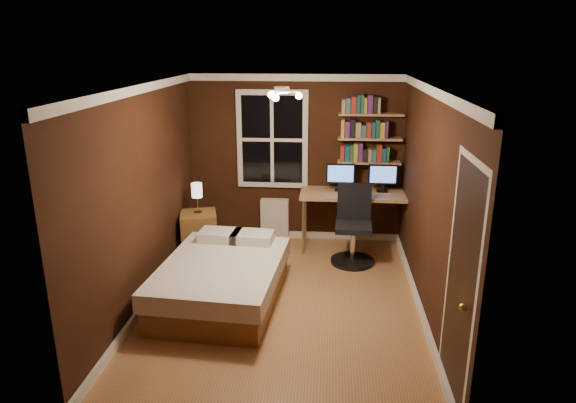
# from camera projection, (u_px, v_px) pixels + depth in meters

# --- Properties ---
(floor) EXTENTS (4.20, 4.20, 0.00)m
(floor) POSITION_uv_depth(u_px,v_px,m) (283.00, 301.00, 6.08)
(floor) COLOR #92623A
(floor) RESTS_ON ground
(wall_back) EXTENTS (3.20, 0.04, 2.50)m
(wall_back) POSITION_uv_depth(u_px,v_px,m) (296.00, 159.00, 7.71)
(wall_back) COLOR black
(wall_back) RESTS_ON ground
(wall_left) EXTENTS (0.04, 4.20, 2.50)m
(wall_left) POSITION_uv_depth(u_px,v_px,m) (143.00, 197.00, 5.84)
(wall_left) COLOR black
(wall_left) RESTS_ON ground
(wall_right) EXTENTS (0.04, 4.20, 2.50)m
(wall_right) POSITION_uv_depth(u_px,v_px,m) (429.00, 204.00, 5.59)
(wall_right) COLOR black
(wall_right) RESTS_ON ground
(ceiling) EXTENTS (3.20, 4.20, 0.02)m
(ceiling) POSITION_uv_depth(u_px,v_px,m) (283.00, 85.00, 5.34)
(ceiling) COLOR white
(ceiling) RESTS_ON wall_back
(window) EXTENTS (1.06, 0.06, 1.46)m
(window) POSITION_uv_depth(u_px,v_px,m) (272.00, 139.00, 7.62)
(window) COLOR silver
(window) RESTS_ON wall_back
(door) EXTENTS (0.03, 0.82, 2.05)m
(door) POSITION_uv_depth(u_px,v_px,m) (459.00, 287.00, 4.18)
(door) COLOR black
(door) RESTS_ON ground
(door_knob) EXTENTS (0.06, 0.06, 0.06)m
(door_knob) POSITION_uv_depth(u_px,v_px,m) (463.00, 307.00, 3.90)
(door_knob) COLOR gold
(door_knob) RESTS_ON door
(ceiling_fixture) EXTENTS (0.44, 0.44, 0.18)m
(ceiling_fixture) POSITION_uv_depth(u_px,v_px,m) (282.00, 96.00, 5.28)
(ceiling_fixture) COLOR beige
(ceiling_fixture) RESTS_ON ceiling
(bookshelf_lower) EXTENTS (0.92, 0.22, 0.03)m
(bookshelf_lower) POSITION_uv_depth(u_px,v_px,m) (369.00, 162.00, 7.51)
(bookshelf_lower) COLOR #AD8054
(bookshelf_lower) RESTS_ON wall_back
(books_row_lower) EXTENTS (0.66, 0.16, 0.23)m
(books_row_lower) POSITION_uv_depth(u_px,v_px,m) (369.00, 154.00, 7.47)
(books_row_lower) COLOR maroon
(books_row_lower) RESTS_ON bookshelf_lower
(bookshelf_middle) EXTENTS (0.92, 0.22, 0.03)m
(bookshelf_middle) POSITION_uv_depth(u_px,v_px,m) (370.00, 139.00, 7.41)
(bookshelf_middle) COLOR #AD8054
(bookshelf_middle) RESTS_ON wall_back
(books_row_middle) EXTENTS (0.60, 0.16, 0.23)m
(books_row_middle) POSITION_uv_depth(u_px,v_px,m) (370.00, 130.00, 7.37)
(books_row_middle) COLOR navy
(books_row_middle) RESTS_ON bookshelf_middle
(bookshelf_upper) EXTENTS (0.92, 0.22, 0.03)m
(bookshelf_upper) POSITION_uv_depth(u_px,v_px,m) (371.00, 114.00, 7.30)
(bookshelf_upper) COLOR #AD8054
(bookshelf_upper) RESTS_ON wall_back
(books_row_upper) EXTENTS (0.54, 0.16, 0.23)m
(books_row_upper) POSITION_uv_depth(u_px,v_px,m) (371.00, 105.00, 7.27)
(books_row_upper) COLOR #245433
(books_row_upper) RESTS_ON bookshelf_upper
(bed) EXTENTS (1.46, 1.93, 0.62)m
(bed) POSITION_uv_depth(u_px,v_px,m) (222.00, 280.00, 6.01)
(bed) COLOR brown
(bed) RESTS_ON ground
(nightstand) EXTENTS (0.61, 0.61, 0.62)m
(nightstand) POSITION_uv_depth(u_px,v_px,m) (199.00, 234.00, 7.34)
(nightstand) COLOR brown
(nightstand) RESTS_ON ground
(bedside_lamp) EXTENTS (0.15, 0.15, 0.43)m
(bedside_lamp) POSITION_uv_depth(u_px,v_px,m) (197.00, 198.00, 7.18)
(bedside_lamp) COLOR beige
(bedside_lamp) RESTS_ON nightstand
(radiator) EXTENTS (0.43, 0.15, 0.64)m
(radiator) POSITION_uv_depth(u_px,v_px,m) (275.00, 219.00, 7.90)
(radiator) COLOR beige
(radiator) RESTS_ON ground
(desk) EXTENTS (1.79, 0.67, 0.85)m
(desk) POSITION_uv_depth(u_px,v_px,m) (362.00, 197.00, 7.43)
(desk) COLOR #AD8054
(desk) RESTS_ON ground
(monitor_left) EXTENTS (0.41, 0.12, 0.40)m
(monitor_left) POSITION_uv_depth(u_px,v_px,m) (341.00, 177.00, 7.47)
(monitor_left) COLOR black
(monitor_left) RESTS_ON desk
(monitor_right) EXTENTS (0.41, 0.12, 0.40)m
(monitor_right) POSITION_uv_depth(u_px,v_px,m) (383.00, 178.00, 7.42)
(monitor_right) COLOR black
(monitor_right) RESTS_ON desk
(desk_lamp) EXTENTS (0.14, 0.32, 0.44)m
(desk_lamp) POSITION_uv_depth(u_px,v_px,m) (424.00, 182.00, 7.14)
(desk_lamp) COLOR silver
(desk_lamp) RESTS_ON desk
(office_chair) EXTENTS (0.60, 0.60, 1.08)m
(office_chair) POSITION_uv_depth(u_px,v_px,m) (353.00, 233.00, 7.06)
(office_chair) COLOR black
(office_chair) RESTS_ON ground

